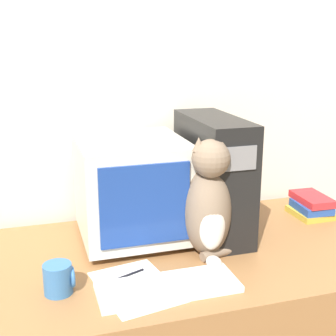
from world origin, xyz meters
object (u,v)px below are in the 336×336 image
Objects in this scene: computer_tower at (213,176)px; cat at (209,204)px; pen at (123,277)px; mug at (59,279)px; book_stack at (311,206)px; keyboard at (168,287)px; crt_monitor at (132,188)px.

computer_tower reaches higher than cat.
mug reaches higher than pen.
book_stack is at bearing 29.40° from cat.
book_stack is (0.76, 0.40, 0.03)m from keyboard.
keyboard is at bearing -13.98° from mug.
cat is (0.22, -0.21, -0.01)m from crt_monitor.
computer_tower reaches higher than keyboard.
keyboard is 0.16m from pen.
computer_tower is 0.69m from mug.
pen is (-0.87, -0.30, -0.04)m from book_stack.
cat is 4.56× the size of mug.
computer_tower is 0.52m from keyboard.
computer_tower is at bearing 33.04° from pen.
book_stack reaches higher than keyboard.
computer_tower is (0.31, -0.03, 0.03)m from crt_monitor.
cat is 2.83× the size of pen.
pen is (-0.12, 0.11, -0.01)m from keyboard.
computer_tower is at bearing -5.32° from crt_monitor.
cat is at bearing -44.65° from crt_monitor.
mug is at bearing 166.02° from keyboard.
crt_monitor is 0.31m from cat.
crt_monitor reaches higher than mug.
mug is (-0.51, -0.11, -0.14)m from cat.
mug is (-0.29, -0.32, -0.15)m from crt_monitor.
computer_tower is 0.53m from pen.
keyboard is at bearing -128.04° from computer_tower.
crt_monitor is 0.91× the size of computer_tower.
cat reaches higher than mug.
keyboard is 0.86m from book_stack.
crt_monitor is at bearing 174.68° from computer_tower.
cat is 2.16× the size of book_stack.
crt_monitor is 0.36m from pen.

